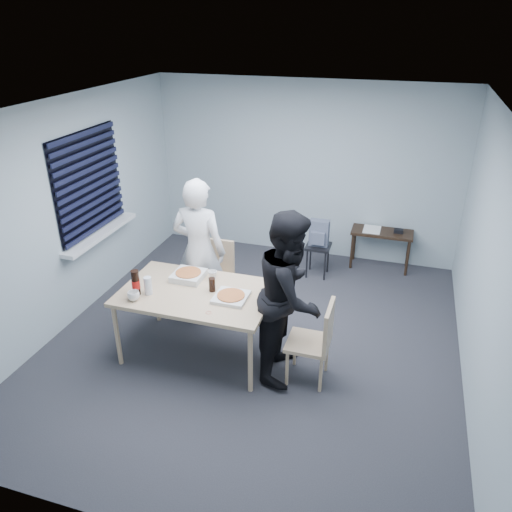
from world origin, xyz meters
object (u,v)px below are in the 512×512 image
(mug_b, at_px, (213,275))
(soda_bottle, at_px, (136,283))
(backpack, at_px, (319,233))
(side_table, at_px, (382,236))
(chair_right, at_px, (317,338))
(dining_table, at_px, (197,296))
(chair_far, at_px, (216,270))
(mug_a, at_px, (134,296))
(person_black, at_px, (290,296))
(person_white, at_px, (199,251))
(stool, at_px, (318,252))

(mug_b, distance_m, soda_bottle, 0.84)
(backpack, xyz_separation_m, soda_bottle, (-1.47, -2.40, 0.25))
(side_table, bearing_deg, chair_right, -98.56)
(dining_table, height_order, soda_bottle, soda_bottle)
(chair_far, bearing_deg, mug_a, -105.76)
(mug_a, bearing_deg, person_black, 13.28)
(person_black, distance_m, mug_a, 1.58)
(person_white, relative_size, stool, 3.79)
(mug_b, relative_size, soda_bottle, 0.37)
(chair_far, bearing_deg, stool, 48.63)
(mug_a, distance_m, soda_bottle, 0.14)
(backpack, distance_m, mug_b, 2.04)
(dining_table, distance_m, mug_b, 0.34)
(stool, bearing_deg, backpack, -90.00)
(person_white, bearing_deg, soda_bottle, 71.63)
(side_table, bearing_deg, dining_table, -122.76)
(person_black, bearing_deg, side_table, -15.23)
(dining_table, relative_size, stool, 3.39)
(chair_far, relative_size, chair_right, 1.00)
(dining_table, relative_size, chair_far, 1.78)
(stool, height_order, mug_a, mug_a)
(stool, bearing_deg, dining_table, -112.44)
(person_black, height_order, mug_b, person_black)
(dining_table, height_order, chair_right, chair_right)
(person_white, bearing_deg, person_black, 151.65)
(dining_table, relative_size, person_black, 0.89)
(dining_table, relative_size, chair_right, 1.78)
(side_table, height_order, backpack, backpack)
(dining_table, bearing_deg, backpack, 67.46)
(person_white, height_order, mug_b, person_white)
(dining_table, xyz_separation_m, soda_bottle, (-0.57, -0.23, 0.19))
(chair_far, bearing_deg, side_table, 42.21)
(chair_far, distance_m, mug_b, 0.75)
(chair_far, bearing_deg, dining_table, -79.97)
(mug_a, height_order, mug_b, mug_a)
(stool, distance_m, mug_a, 2.94)
(person_white, relative_size, side_table, 2.05)
(person_white, xyz_separation_m, stool, (1.16, 1.48, -0.53))
(mug_a, bearing_deg, dining_table, 32.64)
(stool, relative_size, backpack, 1.25)
(dining_table, relative_size, soda_bottle, 5.79)
(chair_far, relative_size, person_white, 0.50)
(mug_b, bearing_deg, stool, 65.72)
(person_white, xyz_separation_m, person_black, (1.26, -0.68, 0.00))
(person_white, distance_m, side_table, 2.83)
(chair_right, distance_m, person_black, 0.49)
(person_black, height_order, mug_a, person_black)
(chair_far, relative_size, backpack, 2.39)
(backpack, height_order, mug_a, mug_a)
(chair_right, height_order, mug_b, chair_right)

